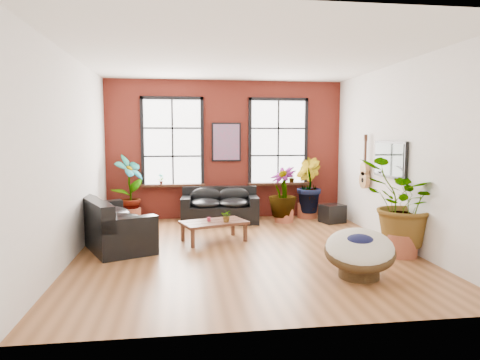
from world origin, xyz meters
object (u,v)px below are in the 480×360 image
(coffee_table, at_px, (214,224))
(papasan_chair, at_px, (360,251))
(sofa_left, at_px, (109,223))
(sofa_back, at_px, (220,206))

(coffee_table, xyz_separation_m, papasan_chair, (1.99, -2.50, 0.04))
(coffee_table, bearing_deg, sofa_left, 161.29)
(sofa_back, xyz_separation_m, sofa_left, (-2.32, -1.91, 0.04))
(coffee_table, bearing_deg, papasan_chair, -70.24)
(sofa_left, bearing_deg, papasan_chair, -145.76)
(sofa_left, xyz_separation_m, papasan_chair, (4.03, -2.49, -0.02))
(sofa_back, relative_size, coffee_table, 1.34)
(coffee_table, height_order, papasan_chair, papasan_chair)
(sofa_back, distance_m, sofa_left, 3.01)
(sofa_left, distance_m, papasan_chair, 4.73)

